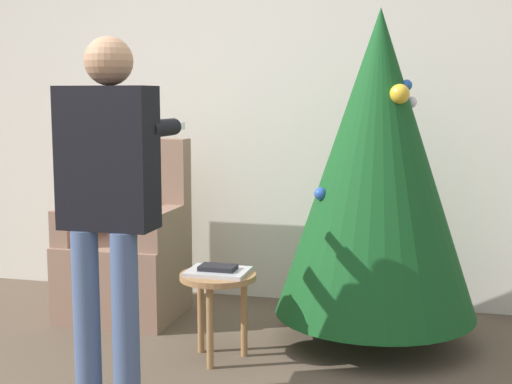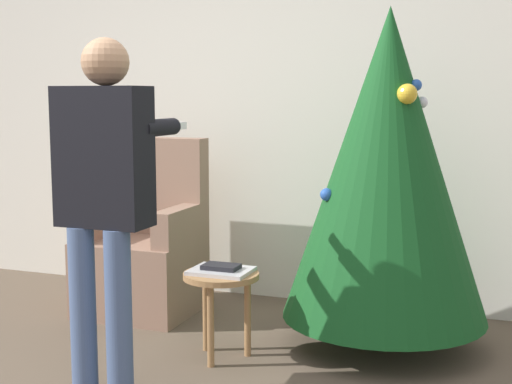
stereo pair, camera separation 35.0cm
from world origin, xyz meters
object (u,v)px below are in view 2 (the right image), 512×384
(person_standing, at_px, (104,185))
(side_stool, at_px, (221,287))
(armchair, at_px, (144,251))
(christmas_tree, at_px, (387,165))

(person_standing, xyz_separation_m, side_stool, (0.31, 0.60, -0.59))
(side_stool, bearing_deg, armchair, 142.79)
(person_standing, distance_m, side_stool, 0.90)
(christmas_tree, height_order, side_stool, christmas_tree)
(christmas_tree, bearing_deg, side_stool, -147.95)
(christmas_tree, distance_m, armchair, 1.69)
(christmas_tree, relative_size, side_stool, 4.01)
(side_stool, bearing_deg, person_standing, -117.44)
(armchair, bearing_deg, person_standing, -67.98)
(side_stool, bearing_deg, christmas_tree, 32.05)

